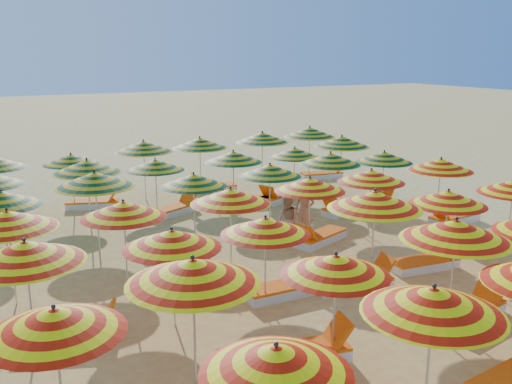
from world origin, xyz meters
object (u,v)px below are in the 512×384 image
umbrella_31 (87,166)px  umbrella_15 (375,200)px  lounger_13 (494,247)px  umbrella_23 (441,165)px  umbrella_33 (233,157)px  lounger_12 (426,262)px  umbrella_38 (143,147)px  lounger_5 (302,353)px  umbrella_27 (270,170)px  umbrella_26 (194,180)px  umbrella_6 (55,321)px  umbrella_20 (230,196)px  umbrella_1 (276,360)px  beachgoer_b (287,220)px  umbrella_32 (155,165)px  lounger_17 (373,207)px  umbrella_29 (384,157)px  umbrella_40 (262,137)px  umbrella_14 (265,226)px  lounger_11 (355,282)px  umbrella_24 (2,199)px  lounger_6 (471,311)px  umbrella_9 (456,230)px  umbrella_12 (25,252)px  lounger_14 (320,237)px  lounger_9 (69,334)px  umbrella_19 (123,210)px  lounger_20 (279,197)px  beachgoer_a (304,210)px  umbrella_16 (448,198)px  lounger_24 (323,175)px  umbrella_22 (371,176)px  lounger_16 (343,208)px  lounger_23 (213,187)px  umbrella_7 (193,271)px  lounger_10 (286,289)px  lounger_15 (453,218)px  umbrella_39 (200,143)px  lounger_19 (244,201)px  umbrella_8 (336,265)px  lounger_22 (94,203)px  umbrella_34 (295,153)px  umbrella_2 (433,301)px  umbrella_18 (8,220)px  umbrella_41 (310,132)px  umbrella_37 (71,159)px  umbrella_35 (342,142)px  umbrella_25 (95,180)px

umbrella_31 → umbrella_15: bearing=-56.3°
lounger_13 → umbrella_23: bearing=-97.3°
umbrella_33 → lounger_12: (1.80, -6.95, -1.60)m
umbrella_38 → lounger_5: 11.88m
lounger_12 → umbrella_27: bearing=115.8°
umbrella_26 → umbrella_38: umbrella_38 is taller
umbrella_6 → umbrella_20: bearing=44.7°
umbrella_1 → beachgoer_b: size_ratio=1.73×
umbrella_32 → lounger_5: size_ratio=1.18×
lounger_17 → umbrella_33: bearing=129.7°
umbrella_23 → lounger_17: umbrella_23 is taller
umbrella_29 → umbrella_40: bearing=112.3°
umbrella_14 → lounger_11: (2.13, -0.22, -1.54)m
umbrella_24 → lounger_6: 10.61m
umbrella_9 → umbrella_12: size_ratio=0.88×
lounger_6 → lounger_14: same height
lounger_6 → lounger_9: 7.60m
umbrella_20 → lounger_14: bearing=10.6°
umbrella_19 → lounger_20: umbrella_19 is taller
beachgoer_a → umbrella_16: bearing=-15.4°
umbrella_1 → lounger_14: (5.48, 7.23, -1.52)m
umbrella_9 → lounger_13: bearing=30.3°
lounger_24 → umbrella_15: bearing=-107.8°
umbrella_22 → lounger_16: 2.88m
umbrella_20 → lounger_17: 6.83m
lounger_23 → umbrella_12: bearing=70.3°
umbrella_20 → lounger_20: 6.66m
lounger_20 → beachgoer_b: bearing=38.1°
umbrella_7 → lounger_6: umbrella_7 is taller
lounger_13 → lounger_16: 5.05m
lounger_23 → lounger_16: bearing=137.1°
lounger_10 → lounger_15: (7.22, 2.21, 0.00)m
umbrella_31 → umbrella_39: umbrella_31 is taller
beachgoer_b → lounger_19: bearing=168.5°
umbrella_8 → umbrella_15: 3.50m
lounger_22 → beachgoer_b: 7.29m
umbrella_6 → umbrella_34: (9.42, 9.54, -0.05)m
umbrella_2 → umbrella_9: 3.16m
umbrella_18 → umbrella_26: bearing=24.4°
umbrella_1 → umbrella_38: bearing=79.2°
umbrella_14 → umbrella_41: size_ratio=0.91×
umbrella_33 → umbrella_39: size_ratio=0.90×
umbrella_37 → lounger_5: size_ratio=1.28×
umbrella_8 → lounger_23: (2.95, 11.95, -1.54)m
umbrella_1 → umbrella_22: size_ratio=1.14×
umbrella_35 → umbrella_25: bearing=-166.2°
umbrella_16 → lounger_19: umbrella_16 is taller
umbrella_31 → umbrella_38: size_ratio=1.02×
umbrella_26 → umbrella_32: 2.63m
umbrella_18 → umbrella_34: 10.69m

